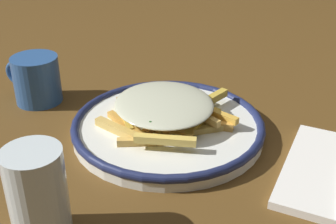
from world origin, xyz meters
TOP-DOWN VIEW (x-y plane):
  - ground_plane at (0.00, 0.00)m, footprint 2.60×2.60m
  - plate at (0.00, 0.00)m, footprint 0.30×0.30m
  - fries_heap at (0.00, -0.00)m, footprint 0.23×0.22m
  - water_glass at (0.04, 0.26)m, footprint 0.07×0.07m
  - coffee_mug at (0.26, -0.01)m, footprint 0.11×0.08m

SIDE VIEW (x-z plane):
  - ground_plane at x=0.00m, z-range 0.00..0.00m
  - plate at x=0.00m, z-range 0.00..0.03m
  - fries_heap at x=0.00m, z-range 0.02..0.06m
  - coffee_mug at x=0.26m, z-range 0.00..0.08m
  - water_glass at x=0.04m, z-range 0.00..0.11m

